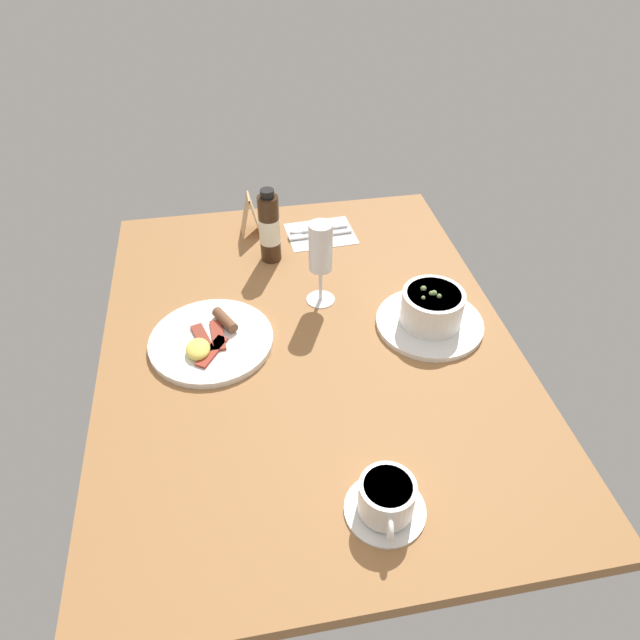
% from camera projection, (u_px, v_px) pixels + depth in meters
% --- Properties ---
extents(ground_plane, '(1.10, 0.84, 0.03)m').
position_uv_depth(ground_plane, '(308.00, 345.00, 1.18)').
color(ground_plane, '#9E6B3D').
extents(porridge_bowl, '(0.23, 0.23, 0.09)m').
position_uv_depth(porridge_bowl, '(431.00, 311.00, 1.19)').
color(porridge_bowl, white).
rests_on(porridge_bowl, ground_plane).
extents(cutlery_setting, '(0.15, 0.18, 0.01)m').
position_uv_depth(cutlery_setting, '(319.00, 233.00, 1.48)').
color(cutlery_setting, white).
rests_on(cutlery_setting, ground_plane).
extents(coffee_cup, '(0.14, 0.13, 0.07)m').
position_uv_depth(coffee_cup, '(386.00, 499.00, 0.86)').
color(coffee_cup, white).
rests_on(coffee_cup, ground_plane).
extents(wine_glass, '(0.06, 0.06, 0.20)m').
position_uv_depth(wine_glass, '(321.00, 252.00, 1.19)').
color(wine_glass, white).
rests_on(wine_glass, ground_plane).
extents(sauce_bottle_brown, '(0.05, 0.05, 0.19)m').
position_uv_depth(sauce_bottle_brown, '(269.00, 228.00, 1.34)').
color(sauce_bottle_brown, '#382314').
rests_on(sauce_bottle_brown, ground_plane).
extents(breakfast_plate, '(0.25, 0.25, 0.04)m').
position_uv_depth(breakfast_plate, '(211.00, 341.00, 1.16)').
color(breakfast_plate, white).
rests_on(breakfast_plate, ground_plane).
extents(menu_card, '(0.05, 0.05, 0.11)m').
position_uv_depth(menu_card, '(250.00, 215.00, 1.45)').
color(menu_card, tan).
rests_on(menu_card, ground_plane).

